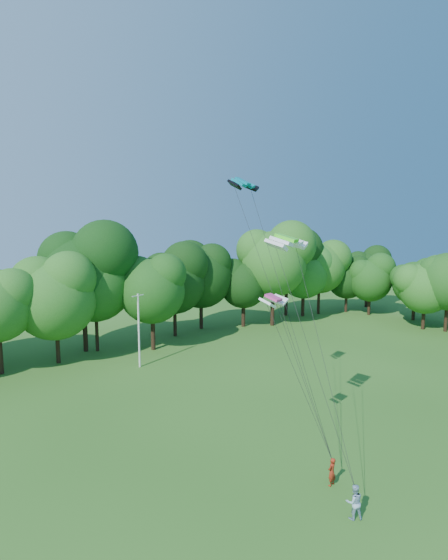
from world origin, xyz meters
TOP-DOWN VIEW (x-y plane):
  - utility_pole at (3.39, 29.14)m, footprint 1.41×0.54m
  - kite_flyer_left at (3.45, 5.11)m, footprint 0.64×0.48m
  - kite_flyer_right at (2.23, 2.70)m, footprint 1.06×0.99m
  - kite_teal at (3.98, 13.70)m, footprint 2.60×1.72m
  - kite_green at (3.58, 9.09)m, footprint 3.24×2.18m
  - kite_pink at (2.29, 8.72)m, footprint 1.99×1.30m
  - tree_back_center at (0.86, 37.49)m, footprint 10.05×10.05m
  - tree_back_east at (33.30, 35.90)m, footprint 8.03×8.03m

SIDE VIEW (x-z plane):
  - kite_flyer_left at x=3.45m, z-range 0.00..1.58m
  - kite_flyer_right at x=2.23m, z-range 0.00..1.74m
  - utility_pole at x=3.39m, z-range 0.13..7.45m
  - tree_back_east at x=33.30m, z-range 1.45..13.13m
  - tree_back_center at x=0.86m, z-range 1.82..16.44m
  - kite_pink at x=2.29m, z-range 9.83..10.21m
  - kite_green at x=3.58m, z-range 13.08..13.61m
  - kite_teal at x=3.98m, z-range 16.61..17.21m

